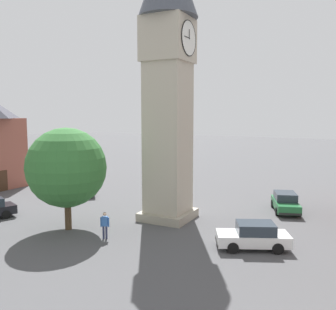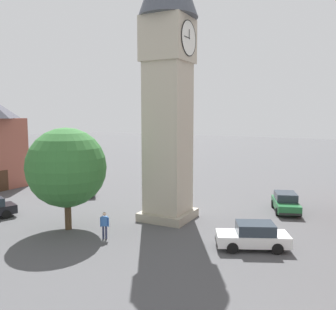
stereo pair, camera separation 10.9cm
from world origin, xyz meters
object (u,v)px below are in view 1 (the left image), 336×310
(car_blue_kerb, at_px, (73,190))
(tree, at_px, (67,168))
(clock_tower, at_px, (168,53))
(car_white_side, at_px, (285,202))
(car_silver_kerb, at_px, (253,236))
(pedestrian, at_px, (105,223))

(car_blue_kerb, xyz_separation_m, tree, (7.17, 5.98, 3.44))
(clock_tower, relative_size, car_white_side, 4.62)
(clock_tower, relative_size, tree, 3.00)
(car_blue_kerb, distance_m, car_silver_kerb, 18.64)
(car_blue_kerb, bearing_deg, tree, 39.81)
(car_blue_kerb, height_order, car_silver_kerb, same)
(tree, bearing_deg, car_white_side, 132.24)
(car_blue_kerb, distance_m, car_white_side, 18.75)
(tree, bearing_deg, pedestrian, 83.08)
(car_white_side, height_order, pedestrian, pedestrian)
(pedestrian, bearing_deg, car_silver_kerb, 106.46)
(clock_tower, height_order, car_white_side, clock_tower)
(car_blue_kerb, distance_m, tree, 9.95)
(car_blue_kerb, relative_size, car_silver_kerb, 0.95)
(car_blue_kerb, bearing_deg, car_silver_kerb, 74.35)
(car_white_side, relative_size, tree, 0.65)
(car_white_side, xyz_separation_m, pedestrian, (11.61, -8.98, 0.25))
(clock_tower, distance_m, car_white_side, 14.75)
(car_blue_kerb, relative_size, pedestrian, 2.49)
(pedestrian, bearing_deg, clock_tower, 164.78)
(clock_tower, xyz_separation_m, pedestrian, (5.64, -1.53, -11.01))
(car_white_side, relative_size, pedestrian, 2.63)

